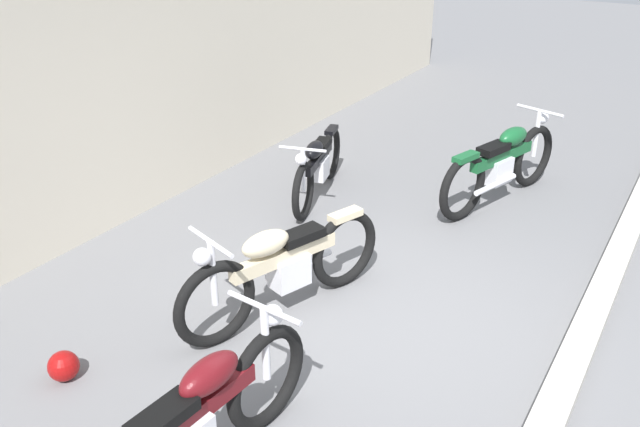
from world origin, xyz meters
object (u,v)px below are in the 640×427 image
at_px(helmet, 64,366).
at_px(motorcycle_black, 318,165).
at_px(motorcycle_maroon, 193,427).
at_px(motorcycle_green, 502,164).
at_px(motorcycle_cream, 283,267).

height_order(helmet, motorcycle_black, motorcycle_black).
xyz_separation_m(motorcycle_maroon, motorcycle_green, (5.19, -0.27, 0.01)).
xyz_separation_m(motorcycle_maroon, motorcycle_cream, (1.87, 0.62, -0.00)).
distance_m(motorcycle_green, motorcycle_black, 2.19).
bearing_deg(motorcycle_cream, motorcycle_green, -176.55).
height_order(motorcycle_green, motorcycle_cream, motorcycle_green).
bearing_deg(helmet, motorcycle_maroon, -98.74).
xyz_separation_m(motorcycle_green, motorcycle_black, (-1.05, 1.92, -0.07)).
height_order(motorcycle_maroon, motorcycle_green, motorcycle_green).
relative_size(helmet, motorcycle_maroon, 0.11).
relative_size(helmet, motorcycle_green, 0.11).
distance_m(motorcycle_green, motorcycle_cream, 3.43).
xyz_separation_m(helmet, motorcycle_cream, (1.63, -0.94, 0.35)).
relative_size(motorcycle_green, motorcycle_black, 1.16).
relative_size(helmet, motorcycle_black, 0.13).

